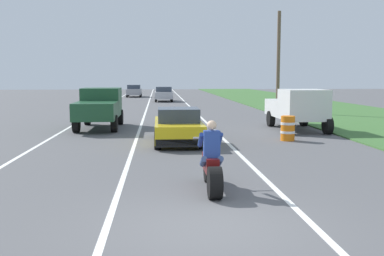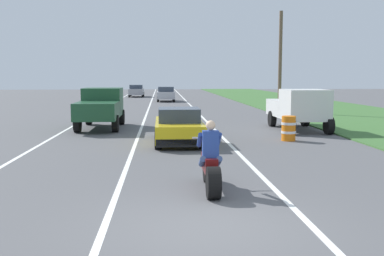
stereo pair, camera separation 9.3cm
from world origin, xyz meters
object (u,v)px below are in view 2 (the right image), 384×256
(pickup_truck_right_shoulder_white, at_px, (298,107))
(sports_car_yellow, at_px, (179,127))
(construction_barrel_nearest, at_px, (289,128))
(pickup_truck_left_lane_dark_green, at_px, (101,106))
(distant_car_further_ahead, at_px, (136,91))
(motorcycle_with_rider, at_px, (210,166))
(distant_car_far_ahead, at_px, (166,94))

(pickup_truck_right_shoulder_white, bearing_deg, sports_car_yellow, -147.33)
(construction_barrel_nearest, bearing_deg, sports_car_yellow, -176.79)
(pickup_truck_left_lane_dark_green, bearing_deg, distant_car_further_ahead, 90.08)
(motorcycle_with_rider, relative_size, pickup_truck_left_lane_dark_green, 0.46)
(sports_car_yellow, height_order, construction_barrel_nearest, sports_car_yellow)
(motorcycle_with_rider, height_order, distant_car_far_ahead, motorcycle_with_rider)
(pickup_truck_left_lane_dark_green, distance_m, distant_car_far_ahead, 23.87)
(construction_barrel_nearest, relative_size, distant_car_far_ahead, 0.25)
(pickup_truck_left_lane_dark_green, bearing_deg, motorcycle_with_rider, -72.16)
(motorcycle_with_rider, bearing_deg, distant_car_far_ahead, 90.95)
(construction_barrel_nearest, distance_m, distant_car_further_ahead, 39.50)
(distant_car_further_ahead, bearing_deg, sports_car_yellow, -84.53)
(distant_car_further_ahead, bearing_deg, pickup_truck_right_shoulder_white, -74.65)
(pickup_truck_left_lane_dark_green, height_order, distant_car_further_ahead, pickup_truck_left_lane_dark_green)
(pickup_truck_right_shoulder_white, xyz_separation_m, construction_barrel_nearest, (-1.48, -3.54, -0.60))
(pickup_truck_left_lane_dark_green, relative_size, distant_car_far_ahead, 1.20)
(pickup_truck_left_lane_dark_green, relative_size, distant_car_further_ahead, 1.20)
(construction_barrel_nearest, bearing_deg, distant_car_far_ahead, 99.20)
(pickup_truck_left_lane_dark_green, distance_m, construction_barrel_nearest, 9.50)
(motorcycle_with_rider, relative_size, construction_barrel_nearest, 2.21)
(distant_car_far_ahead, bearing_deg, pickup_truck_left_lane_dark_green, -98.40)
(construction_barrel_nearest, xyz_separation_m, distant_car_far_ahead, (-4.62, 28.52, 0.27))
(motorcycle_with_rider, xyz_separation_m, distant_car_further_ahead, (-4.14, 46.45, 0.18))
(sports_car_yellow, height_order, pickup_truck_left_lane_dark_green, pickup_truck_left_lane_dark_green)
(pickup_truck_left_lane_dark_green, bearing_deg, sports_car_yellow, -54.53)
(motorcycle_with_rider, xyz_separation_m, pickup_truck_right_shoulder_white, (5.50, 11.34, 0.51))
(pickup_truck_left_lane_dark_green, bearing_deg, construction_barrel_nearest, -31.20)
(sports_car_yellow, relative_size, distant_car_further_ahead, 1.08)
(pickup_truck_right_shoulder_white, height_order, distant_car_further_ahead, pickup_truck_right_shoulder_white)
(construction_barrel_nearest, bearing_deg, pickup_truck_left_lane_dark_green, 148.80)
(pickup_truck_left_lane_dark_green, xyz_separation_m, construction_barrel_nearest, (8.11, -4.91, -0.60))
(construction_barrel_nearest, xyz_separation_m, distant_car_further_ahead, (-8.16, 38.65, 0.27))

